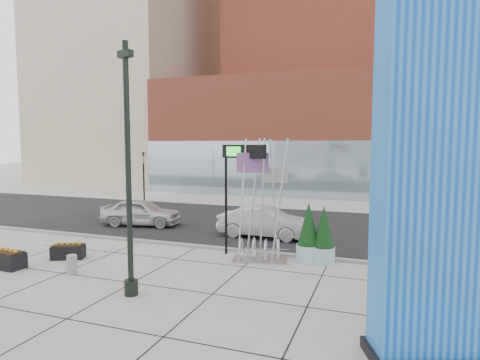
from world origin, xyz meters
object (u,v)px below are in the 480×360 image
(lamp_post, at_px, (129,194))
(overhead_street_sign, at_px, (244,161))
(public_art_sculpture, at_px, (260,229))
(concrete_bollard, at_px, (72,265))
(car_white_west, at_px, (141,212))
(blue_pylon, at_px, (437,164))
(car_silver_mid, at_px, (264,222))

(lamp_post, distance_m, overhead_street_sign, 5.79)
(public_art_sculpture, xyz_separation_m, concrete_bollard, (-5.98, -3.93, -0.96))
(public_art_sculpture, xyz_separation_m, car_white_west, (-8.57, 4.39, -0.53))
(blue_pylon, bearing_deg, public_art_sculpture, 113.52)
(blue_pylon, xyz_separation_m, public_art_sculpture, (-5.69, 5.88, -3.01))
(public_art_sculpture, relative_size, concrete_bollard, 7.11)
(lamp_post, height_order, car_silver_mid, lamp_post)
(car_white_west, height_order, car_silver_mid, car_white_west)
(car_white_west, relative_size, car_silver_mid, 0.97)
(lamp_post, relative_size, concrete_bollard, 11.13)
(lamp_post, xyz_separation_m, overhead_street_sign, (1.85, 5.42, 0.85))
(blue_pylon, xyz_separation_m, lamp_post, (-8.42, 0.96, -1.13))
(blue_pylon, xyz_separation_m, overhead_street_sign, (-6.57, 6.38, -0.28))
(concrete_bollard, height_order, car_white_west, car_white_west)
(blue_pylon, relative_size, car_silver_mid, 1.91)
(lamp_post, bearing_deg, overhead_street_sign, 71.16)
(lamp_post, bearing_deg, blue_pylon, -6.51)
(public_art_sculpture, distance_m, overhead_street_sign, 2.91)
(overhead_street_sign, distance_m, car_white_west, 9.22)
(concrete_bollard, relative_size, car_white_west, 0.15)
(lamp_post, height_order, car_white_west, lamp_post)
(concrete_bollard, bearing_deg, public_art_sculpture, 33.29)
(public_art_sculpture, bearing_deg, car_white_west, 141.85)
(overhead_street_sign, distance_m, car_silver_mid, 4.78)
(car_white_west, bearing_deg, blue_pylon, -136.68)
(blue_pylon, relative_size, car_white_west, 1.97)
(public_art_sculpture, height_order, concrete_bollard, public_art_sculpture)
(lamp_post, distance_m, car_white_west, 11.26)
(lamp_post, height_order, overhead_street_sign, lamp_post)
(lamp_post, bearing_deg, car_white_west, 122.08)
(concrete_bollard, height_order, overhead_street_sign, overhead_street_sign)
(blue_pylon, relative_size, lamp_post, 1.15)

